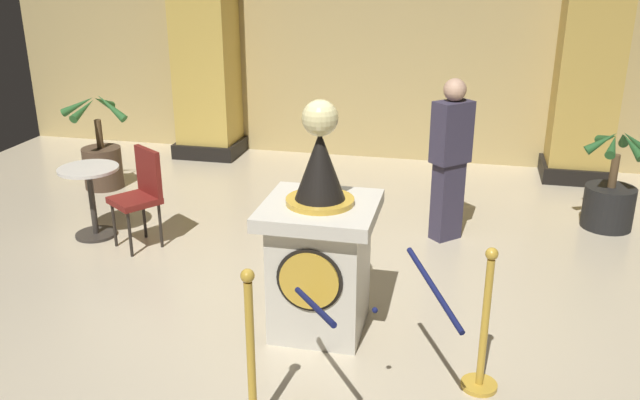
{
  "coord_description": "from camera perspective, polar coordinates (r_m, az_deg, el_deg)",
  "views": [
    {
      "loc": [
        1.06,
        -4.36,
        2.69
      ],
      "look_at": [
        0.09,
        -0.03,
        1.04
      ],
      "focal_mm": 37.33,
      "sensor_mm": 36.0,
      "label": 1
    }
  ],
  "objects": [
    {
      "name": "stanchion_near",
      "position": [
        4.01,
        -5.87,
        -14.87
      ],
      "size": [
        0.24,
        0.24,
        1.08
      ],
      "color": "gold",
      "rests_on": "ground_plane"
    },
    {
      "name": "pedestal_clock",
      "position": [
        4.88,
        -0.01,
        -4.18
      ],
      "size": [
        0.82,
        0.82,
        1.76
      ],
      "color": "beige",
      "rests_on": "ground_plane"
    },
    {
      "name": "potted_palm_right",
      "position": [
        7.47,
        23.59,
        0.21
      ],
      "size": [
        0.67,
        0.64,
        1.06
      ],
      "color": "black",
      "rests_on": "ground_plane"
    },
    {
      "name": "ground_plane",
      "position": [
        5.23,
        -0.89,
        -10.55
      ],
      "size": [
        10.91,
        10.91,
        0.0
      ],
      "primitive_type": "plane",
      "color": "beige"
    },
    {
      "name": "velvet_rope",
      "position": [
        3.97,
        4.77,
        -8.29
      ],
      "size": [
        1.06,
        1.05,
        0.22
      ],
      "color": "#141947"
    },
    {
      "name": "cafe_chair_red",
      "position": [
        6.57,
        -15.09,
        0.88
      ],
      "size": [
        0.56,
        0.56,
        0.96
      ],
      "color": "black",
      "rests_on": "ground_plane"
    },
    {
      "name": "bystander_guest",
      "position": [
        6.54,
        11.1,
        3.65
      ],
      "size": [
        0.41,
        0.41,
        1.61
      ],
      "color": "#383347",
      "rests_on": "ground_plane"
    },
    {
      "name": "column_right",
      "position": [
        8.76,
        22.47,
        13.8
      ],
      "size": [
        0.87,
        0.87,
        3.84
      ],
      "color": "black",
      "rests_on": "ground_plane"
    },
    {
      "name": "cafe_table",
      "position": [
        6.97,
        -19.02,
        0.6
      ],
      "size": [
        0.58,
        0.58,
        0.72
      ],
      "color": "#332D28",
      "rests_on": "ground_plane"
    },
    {
      "name": "stanchion_far",
      "position": [
        4.49,
        13.82,
        -11.67
      ],
      "size": [
        0.24,
        0.24,
        1.01
      ],
      "color": "gold",
      "rests_on": "ground_plane"
    },
    {
      "name": "column_left",
      "position": [
        9.34,
        -9.86,
        15.31
      ],
      "size": [
        0.91,
        0.91,
        3.84
      ],
      "color": "black",
      "rests_on": "ground_plane"
    },
    {
      "name": "back_wall",
      "position": [
        9.08,
        6.17,
        15.94
      ],
      "size": [
        10.91,
        0.16,
        4.0
      ],
      "primitive_type": "cube",
      "color": "tan",
      "rests_on": "ground_plane"
    },
    {
      "name": "potted_palm_left",
      "position": [
        8.45,
        -18.2,
        3.38
      ],
      "size": [
        0.86,
        0.87,
        1.18
      ],
      "color": "#4C3828",
      "rests_on": "ground_plane"
    }
  ]
}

